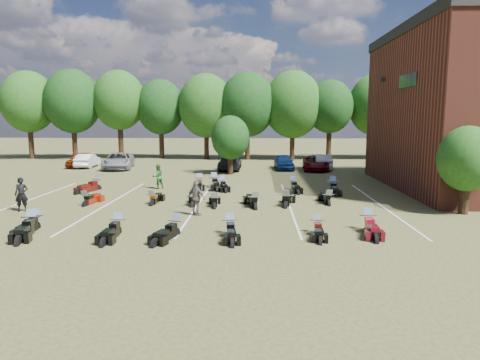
{
  "coord_description": "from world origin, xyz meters",
  "views": [
    {
      "loc": [
        0.23,
        -20.22,
        4.73
      ],
      "look_at": [
        -0.74,
        4.0,
        1.2
      ],
      "focal_mm": 32.0,
      "sensor_mm": 36.0,
      "label": 1
    }
  ],
  "objects_px": {
    "car_0": "(82,160)",
    "motorcycle_0": "(32,232)",
    "person_green": "(158,177)",
    "person_grey": "(196,198)",
    "motorcycle_14": "(97,190)",
    "person_black": "(22,194)",
    "motorcycle_7": "(86,206)",
    "motorcycle_3": "(176,236)",
    "car_4": "(284,162)"
  },
  "relations": [
    {
      "from": "car_0",
      "to": "person_black",
      "type": "height_order",
      "value": "person_black"
    },
    {
      "from": "motorcycle_0",
      "to": "motorcycle_7",
      "type": "distance_m",
      "value": 5.4
    },
    {
      "from": "motorcycle_14",
      "to": "car_0",
      "type": "bearing_deg",
      "value": 135.22
    },
    {
      "from": "person_black",
      "to": "motorcycle_7",
      "type": "distance_m",
      "value": 3.17
    },
    {
      "from": "person_grey",
      "to": "car_0",
      "type": "bearing_deg",
      "value": -24.68
    },
    {
      "from": "person_green",
      "to": "motorcycle_0",
      "type": "bearing_deg",
      "value": 35.45
    },
    {
      "from": "person_grey",
      "to": "person_green",
      "type": "bearing_deg",
      "value": -34.03
    },
    {
      "from": "person_black",
      "to": "person_grey",
      "type": "height_order",
      "value": "person_black"
    },
    {
      "from": "car_0",
      "to": "person_green",
      "type": "relative_size",
      "value": 2.56
    },
    {
      "from": "car_0",
      "to": "motorcycle_3",
      "type": "bearing_deg",
      "value": -58.67
    },
    {
      "from": "person_black",
      "to": "motorcycle_0",
      "type": "xyz_separation_m",
      "value": [
        2.58,
        -3.96,
        -0.88
      ]
    },
    {
      "from": "car_4",
      "to": "motorcycle_7",
      "type": "height_order",
      "value": "car_4"
    },
    {
      "from": "motorcycle_0",
      "to": "motorcycle_14",
      "type": "distance_m",
      "value": 10.67
    },
    {
      "from": "car_0",
      "to": "motorcycle_3",
      "type": "xyz_separation_m",
      "value": [
        13.74,
        -23.96,
        -0.72
      ]
    },
    {
      "from": "person_green",
      "to": "motorcycle_3",
      "type": "distance_m",
      "value": 11.97
    },
    {
      "from": "person_green",
      "to": "person_grey",
      "type": "relative_size",
      "value": 0.95
    },
    {
      "from": "person_green",
      "to": "motorcycle_0",
      "type": "xyz_separation_m",
      "value": [
        -2.72,
        -11.22,
        -0.83
      ]
    },
    {
      "from": "car_0",
      "to": "person_black",
      "type": "distance_m",
      "value": 20.41
    },
    {
      "from": "car_0",
      "to": "person_grey",
      "type": "bearing_deg",
      "value": -53.78
    },
    {
      "from": "car_0",
      "to": "motorcycle_14",
      "type": "height_order",
      "value": "car_0"
    },
    {
      "from": "motorcycle_0",
      "to": "motorcycle_7",
      "type": "relative_size",
      "value": 1.13
    },
    {
      "from": "motorcycle_3",
      "to": "person_green",
      "type": "bearing_deg",
      "value": 123.94
    },
    {
      "from": "person_green",
      "to": "person_grey",
      "type": "bearing_deg",
      "value": 74.44
    },
    {
      "from": "motorcycle_7",
      "to": "car_0",
      "type": "bearing_deg",
      "value": -59.58
    },
    {
      "from": "car_0",
      "to": "motorcycle_3",
      "type": "distance_m",
      "value": 27.63
    },
    {
      "from": "car_4",
      "to": "motorcycle_0",
      "type": "bearing_deg",
      "value": -120.55
    },
    {
      "from": "car_0",
      "to": "car_4",
      "type": "bearing_deg",
      "value": -2.17
    },
    {
      "from": "motorcycle_3",
      "to": "motorcycle_14",
      "type": "xyz_separation_m",
      "value": [
        -7.29,
        10.83,
        0.0
      ]
    },
    {
      "from": "car_4",
      "to": "person_grey",
      "type": "xyz_separation_m",
      "value": [
        -5.43,
        -19.08,
        0.17
      ]
    },
    {
      "from": "person_green",
      "to": "person_black",
      "type": "bearing_deg",
      "value": 12.96
    },
    {
      "from": "person_green",
      "to": "motorcycle_7",
      "type": "distance_m",
      "value": 6.43
    },
    {
      "from": "motorcycle_7",
      "to": "motorcycle_3",
      "type": "bearing_deg",
      "value": 144.13
    },
    {
      "from": "car_4",
      "to": "person_black",
      "type": "height_order",
      "value": "person_black"
    },
    {
      "from": "car_0",
      "to": "motorcycle_0",
      "type": "height_order",
      "value": "car_0"
    },
    {
      "from": "person_black",
      "to": "motorcycle_14",
      "type": "bearing_deg",
      "value": 61.12
    },
    {
      "from": "person_black",
      "to": "person_grey",
      "type": "distance_m",
      "value": 9.03
    },
    {
      "from": "car_4",
      "to": "motorcycle_14",
      "type": "distance_m",
      "value": 17.67
    },
    {
      "from": "car_0",
      "to": "person_black",
      "type": "xyz_separation_m",
      "value": [
        5.08,
        -19.76,
        0.16
      ]
    },
    {
      "from": "car_4",
      "to": "motorcycle_3",
      "type": "bearing_deg",
      "value": -107.01
    },
    {
      "from": "person_black",
      "to": "motorcycle_14",
      "type": "relative_size",
      "value": 0.71
    },
    {
      "from": "car_4",
      "to": "motorcycle_0",
      "type": "xyz_separation_m",
      "value": [
        -11.86,
        -22.48,
        -0.7
      ]
    },
    {
      "from": "car_0",
      "to": "motorcycle_0",
      "type": "distance_m",
      "value": 24.94
    },
    {
      "from": "person_green",
      "to": "motorcycle_3",
      "type": "bearing_deg",
      "value": 65.43
    },
    {
      "from": "car_4",
      "to": "person_black",
      "type": "relative_size",
      "value": 2.34
    },
    {
      "from": "person_green",
      "to": "motorcycle_14",
      "type": "height_order",
      "value": "person_green"
    },
    {
      "from": "person_black",
      "to": "motorcycle_14",
      "type": "height_order",
      "value": "person_black"
    },
    {
      "from": "car_0",
      "to": "motorcycle_0",
      "type": "xyz_separation_m",
      "value": [
        7.66,
        -23.72,
        -0.72
      ]
    },
    {
      "from": "person_black",
      "to": "person_green",
      "type": "distance_m",
      "value": 8.99
    },
    {
      "from": "car_0",
      "to": "motorcycle_14",
      "type": "relative_size",
      "value": 1.72
    },
    {
      "from": "person_grey",
      "to": "motorcycle_0",
      "type": "distance_m",
      "value": 7.32
    }
  ]
}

